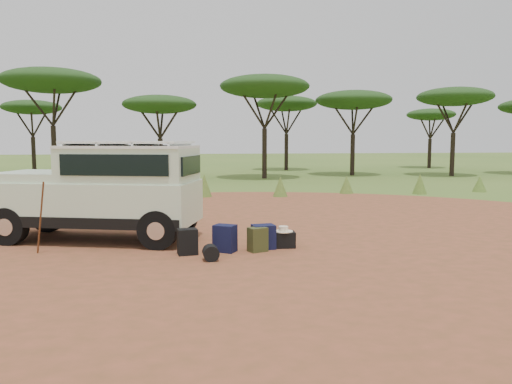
{
  "coord_description": "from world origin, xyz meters",
  "views": [
    {
      "loc": [
        -1.03,
        -11.01,
        2.27
      ],
      "look_at": [
        0.84,
        0.92,
        1.0
      ],
      "focal_mm": 35.0,
      "sensor_mm": 36.0,
      "label": 1
    }
  ],
  "objects": [
    {
      "name": "ground",
      "position": [
        0.0,
        0.0,
        0.0
      ],
      "size": [
        140.0,
        140.0,
        0.0
      ],
      "primitive_type": "plane",
      "color": "#4A6D26",
      "rests_on": "ground"
    },
    {
      "name": "grass_fringe",
      "position": [
        0.12,
        8.67,
        0.4
      ],
      "size": [
        36.6,
        1.6,
        0.9
      ],
      "color": "#4A6D26",
      "rests_on": "ground"
    },
    {
      "name": "backpack_olive",
      "position": [
        0.55,
        -1.18,
        0.25
      ],
      "size": [
        0.43,
        0.37,
        0.5
      ],
      "primitive_type": "cube",
      "rotation": [
        0.0,
        0.0,
        0.37
      ],
      "color": "#393E1C",
      "rests_on": "ground"
    },
    {
      "name": "walking_staff",
      "position": [
        -3.73,
        -0.72,
        0.73
      ],
      "size": [
        0.26,
        0.2,
        1.45
      ],
      "primitive_type": "cylinder",
      "rotation": [
        0.18,
        0.0,
        0.95
      ],
      "color": "#5F3316",
      "rests_on": "ground"
    },
    {
      "name": "hard_case",
      "position": [
        1.14,
        -0.88,
        0.17
      ],
      "size": [
        0.5,
        0.37,
        0.34
      ],
      "primitive_type": "cube",
      "rotation": [
        0.0,
        0.0,
        -0.06
      ],
      "color": "black",
      "rests_on": "ground"
    },
    {
      "name": "duffel_navy",
      "position": [
        0.7,
        -0.96,
        0.26
      ],
      "size": [
        0.5,
        0.4,
        0.51
      ],
      "primitive_type": "cube",
      "rotation": [
        0.0,
        0.0,
        0.13
      ],
      "color": "#121638",
      "rests_on": "ground"
    },
    {
      "name": "dirt_clearing",
      "position": [
        0.0,
        0.0,
        0.0
      ],
      "size": [
        23.0,
        23.0,
        0.01
      ],
      "primitive_type": "cylinder",
      "color": "#994B32",
      "rests_on": "ground"
    },
    {
      "name": "backpack_black",
      "position": [
        -0.87,
        -1.23,
        0.26
      ],
      "size": [
        0.42,
        0.33,
        0.52
      ],
      "primitive_type": "cube",
      "rotation": [
        0.0,
        0.0,
        0.15
      ],
      "color": "black",
      "rests_on": "ground"
    },
    {
      "name": "acacia_treeline",
      "position": [
        0.75,
        19.81,
        4.87
      ],
      "size": [
        46.7,
        13.2,
        6.26
      ],
      "color": "black",
      "rests_on": "ground"
    },
    {
      "name": "stuff_sack",
      "position": [
        -0.45,
        -1.79,
        0.15
      ],
      "size": [
        0.31,
        0.31,
        0.3
      ],
      "primitive_type": "cylinder",
      "rotation": [
        1.57,
        0.0,
        0.04
      ],
      "color": "black",
      "rests_on": "ground"
    },
    {
      "name": "safari_vehicle",
      "position": [
        -2.69,
        0.54,
        1.08
      ],
      "size": [
        4.88,
        3.03,
        2.23
      ],
      "rotation": [
        0.0,
        0.0,
        -0.29
      ],
      "color": "silver",
      "rests_on": "ground"
    },
    {
      "name": "safari_hat",
      "position": [
        1.14,
        -0.88,
        0.38
      ],
      "size": [
        0.4,
        0.4,
        0.12
      ],
      "color": "beige",
      "rests_on": "hard_case"
    },
    {
      "name": "backpack_navy",
      "position": [
        -0.11,
        -1.1,
        0.28
      ],
      "size": [
        0.52,
        0.48,
        0.56
      ],
      "primitive_type": "cube",
      "rotation": [
        0.0,
        0.0,
        -0.56
      ],
      "color": "#121638",
      "rests_on": "ground"
    }
  ]
}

